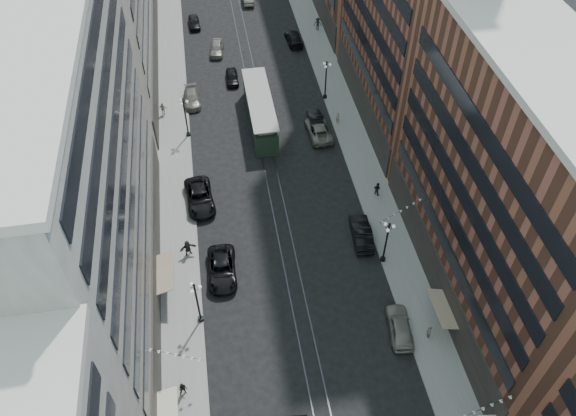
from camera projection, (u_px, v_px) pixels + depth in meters
ground at (257, 105)px, 74.33m from camera, size 220.00×220.00×0.00m
sidewalk_west at (171, 71)px, 79.83m from camera, size 4.00×180.00×0.15m
sidewalk_east at (323, 57)px, 82.29m from camera, size 4.00×180.00×0.15m
rail_west at (243, 65)px, 81.03m from camera, size 0.12×180.00×0.02m
rail_east at (253, 64)px, 81.18m from camera, size 0.12×180.00×0.02m
building_west_mid at (78, 183)px, 43.95m from camera, size 8.00×36.00×28.00m
building_east_mid at (506, 196)px, 45.81m from camera, size 8.00×30.00×24.00m
lamppost_sw_far at (197, 301)px, 49.35m from camera, size 1.03×1.14×5.52m
lamppost_sw_mid at (185, 116)px, 67.66m from camera, size 1.03×1.14×5.52m
lamppost_se_far at (386, 241)px, 54.12m from camera, size 1.03×1.14×5.52m
lamppost_se_mid at (326, 79)px, 73.11m from camera, size 1.03×1.14×5.52m
streetcar at (260, 112)px, 70.50m from camera, size 3.01×13.59×3.76m
car_2 at (222, 269)px, 54.64m from camera, size 2.95×6.01×1.64m
car_4 at (400, 326)px, 50.20m from camera, size 2.57×5.15×1.68m
pedestrian_2 at (183, 389)px, 46.06m from camera, size 0.79×0.51×1.51m
pedestrian_4 at (429, 332)px, 49.75m from camera, size 0.63×0.97×1.53m
car_7 at (200, 197)px, 61.31m from camera, size 3.39×6.48×1.74m
car_8 at (192, 98)px, 74.17m from camera, size 2.14×5.01×1.44m
car_9 at (194, 22)px, 88.04m from camera, size 1.89×4.28×1.43m
car_10 at (362, 233)px, 57.75m from camera, size 2.28×5.43×1.74m
car_11 at (318, 130)px, 69.48m from camera, size 2.95×5.94×1.62m
car_12 at (294, 38)px, 84.63m from camera, size 2.39×5.32×1.51m
car_13 at (232, 77)px, 77.60m from camera, size 1.72×4.12×1.39m
pedestrian_5 at (188, 248)px, 56.15m from camera, size 1.79×0.94×1.85m
pedestrian_6 at (163, 109)px, 72.13m from camera, size 1.08×0.66×1.71m
pedestrian_7 at (377, 189)px, 62.09m from camera, size 0.87×0.89×1.65m
pedestrian_8 at (337, 117)px, 71.05m from camera, size 0.66×0.55×1.56m
pedestrian_9 at (318, 24)px, 86.91m from camera, size 1.35×0.90×1.94m
car_extra_0 at (315, 120)px, 70.82m from camera, size 1.90×4.85×1.57m
car_extra_1 at (217, 48)px, 82.66m from camera, size 2.44×4.81×1.57m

